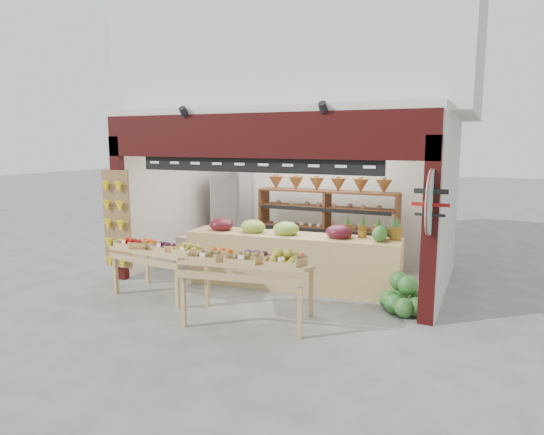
{
  "coord_description": "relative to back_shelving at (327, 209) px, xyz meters",
  "views": [
    {
      "loc": [
        3.48,
        -7.94,
        2.57
      ],
      "look_at": [
        -0.04,
        -0.2,
        1.22
      ],
      "focal_mm": 32.0,
      "sensor_mm": 36.0,
      "label": 1
    }
  ],
  "objects": [
    {
      "name": "mid_counter",
      "position": [
        -0.07,
        -1.8,
        -0.65
      ],
      "size": [
        3.82,
        1.05,
        1.17
      ],
      "color": "tan",
      "rests_on": "ground"
    },
    {
      "name": "watermelon_pile",
      "position": [
        1.97,
        -2.28,
        -0.95
      ],
      "size": [
        0.73,
        0.75,
        0.57
      ],
      "color": "#174518",
      "rests_on": "ground"
    },
    {
      "name": "ground",
      "position": [
        -0.41,
        -1.59,
        -1.17
      ],
      "size": [
        60.0,
        60.0,
        0.0
      ],
      "primitive_type": "plane",
      "color": "#63635F",
      "rests_on": "ground"
    },
    {
      "name": "refrigerator",
      "position": [
        -2.34,
        0.15,
        -0.23
      ],
      "size": [
        0.77,
        0.77,
        1.88
      ],
      "primitive_type": "cube",
      "rotation": [
        0.0,
        0.0,
        0.06
      ],
      "color": "#B4B6BB",
      "rests_on": "ground"
    },
    {
      "name": "banana_board",
      "position": [
        -3.14,
        -2.76,
        -0.05
      ],
      "size": [
        0.6,
        0.15,
        1.8
      ],
      "color": "olive",
      "rests_on": "ground"
    },
    {
      "name": "display_table_right",
      "position": [
        0.02,
        -3.59,
        -0.29
      ],
      "size": [
        1.91,
        1.28,
        1.11
      ],
      "color": "tan",
      "rests_on": "ground"
    },
    {
      "name": "display_table_left",
      "position": [
        -1.98,
        -3.04,
        -0.43
      ],
      "size": [
        1.6,
        1.02,
        0.98
      ],
      "color": "tan",
      "rests_on": "ground"
    },
    {
      "name": "cardboard_stack",
      "position": [
        -2.31,
        -1.4,
        -0.93
      ],
      "size": [
        0.98,
        0.71,
        0.64
      ],
      "color": "beige",
      "rests_on": "ground"
    },
    {
      "name": "back_shelving",
      "position": [
        0.0,
        0.0,
        0.0
      ],
      "size": [
        2.94,
        0.48,
        1.82
      ],
      "color": "brown",
      "rests_on": "ground"
    },
    {
      "name": "gift_sign",
      "position": [
        2.34,
        -2.73,
        0.58
      ],
      "size": [
        0.04,
        0.93,
        0.92
      ],
      "color": "#A4CEB8",
      "rests_on": "ground"
    },
    {
      "name": "shop_structure",
      "position": [
        -0.41,
        0.03,
        2.75
      ],
      "size": [
        6.36,
        5.12,
        5.4
      ],
      "color": "beige",
      "rests_on": "ground"
    }
  ]
}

